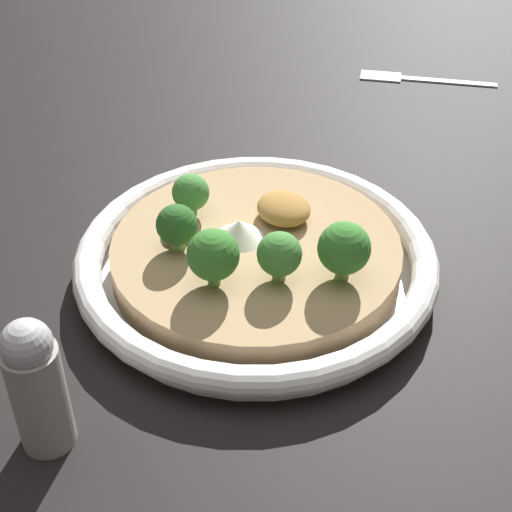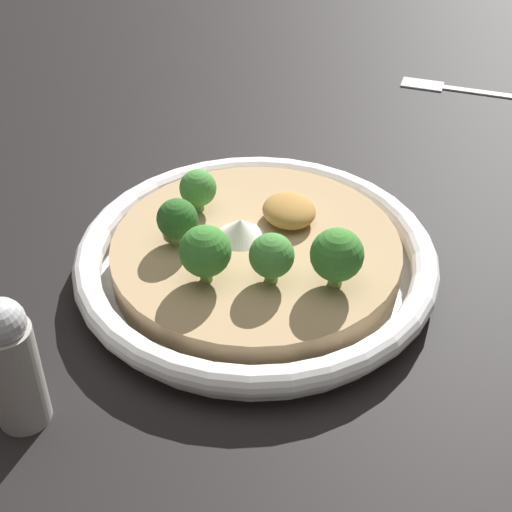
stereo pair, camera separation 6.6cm
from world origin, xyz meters
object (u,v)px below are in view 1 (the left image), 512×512
at_px(broccoli_left, 279,255).
at_px(broccoli_right, 191,193).
at_px(broccoli_back, 177,226).
at_px(broccoli_front_left, 344,249).
at_px(fork_utensil, 413,78).
at_px(risotto_bowl, 256,259).
at_px(broccoli_back_left, 213,255).
at_px(pepper_shaker, 37,385).

relative_size(broccoli_left, broccoli_right, 1.10).
bearing_deg(broccoli_back, broccoli_left, -143.89).
bearing_deg(broccoli_front_left, fork_utensil, -44.64).
bearing_deg(broccoli_right, risotto_bowl, -155.34).
relative_size(broccoli_back_left, fork_utensil, 0.34).
relative_size(broccoli_back, broccoli_back_left, 0.83).
relative_size(broccoli_front_left, pepper_shaker, 0.47).
bearing_deg(broccoli_front_left, broccoli_right, 26.87).
xyz_separation_m(broccoli_left, fork_utensil, (0.30, -0.36, -0.06)).
height_order(broccoli_left, broccoli_right, broccoli_left).
xyz_separation_m(broccoli_left, pepper_shaker, (-0.04, 0.20, -0.01)).
height_order(broccoli_back_left, broccoli_right, broccoli_back_left).
xyz_separation_m(broccoli_back_left, fork_utensil, (0.28, -0.41, -0.06)).
relative_size(broccoli_right, broccoli_front_left, 0.78).
height_order(fork_utensil, pepper_shaker, pepper_shaker).
bearing_deg(broccoli_right, pepper_shaker, 130.53).
relative_size(risotto_bowl, pepper_shaker, 2.87).
bearing_deg(risotto_bowl, broccoli_back_left, 119.75).
distance_m(broccoli_back_left, fork_utensil, 0.50).
height_order(broccoli_back, fork_utensil, broccoli_back).
xyz_separation_m(broccoli_front_left, fork_utensil, (0.32, -0.31, -0.06)).
distance_m(risotto_bowl, broccoli_left, 0.06).
xyz_separation_m(broccoli_left, broccoli_back_left, (0.02, 0.05, 0.00)).
distance_m(broccoli_left, fork_utensil, 0.47).
distance_m(broccoli_left, broccoli_right, 0.12).
height_order(broccoli_left, broccoli_back_left, broccoli_back_left).
distance_m(broccoli_front_left, fork_utensil, 0.45).
xyz_separation_m(broccoli_back, broccoli_right, (0.04, -0.03, -0.00)).
xyz_separation_m(risotto_bowl, broccoli_back_left, (-0.03, 0.05, 0.04)).
bearing_deg(broccoli_front_left, broccoli_back, 45.90).
xyz_separation_m(broccoli_back, pepper_shaker, (-0.11, 0.15, -0.00)).
relative_size(broccoli_back_left, broccoli_right, 1.26).
bearing_deg(broccoli_left, broccoli_right, 11.80).
height_order(broccoli_right, fork_utensil, broccoli_right).
height_order(risotto_bowl, fork_utensil, risotto_bowl).
distance_m(fork_utensil, pepper_shaker, 0.65).
height_order(broccoli_left, broccoli_front_left, broccoli_front_left).
distance_m(broccoli_front_left, pepper_shaker, 0.25).
relative_size(broccoli_back_left, pepper_shaker, 0.46).
bearing_deg(fork_utensil, broccoli_back, 66.97).
height_order(broccoli_left, pepper_shaker, pepper_shaker).
height_order(risotto_bowl, broccoli_left, broccoli_left).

